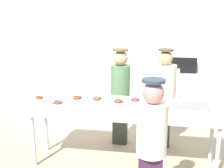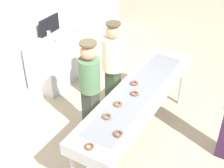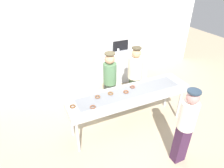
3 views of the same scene
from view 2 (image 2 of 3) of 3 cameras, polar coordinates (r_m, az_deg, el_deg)
name	(u,v)px [view 2 (image 2 of 3)]	position (r m, az deg, el deg)	size (l,w,h in m)	color
ground_plane	(135,141)	(5.19, 4.15, -10.07)	(16.00, 16.00, 0.00)	tan
fryer_conveyor	(138,97)	(4.62, 4.59, -2.27)	(2.76, 0.66, 0.97)	#B7BABF
chocolate_donut_0	(118,104)	(4.31, 1.03, -3.55)	(0.12, 0.12, 0.03)	brown
chocolate_donut_1	(134,93)	(4.51, 3.98, -1.66)	(0.12, 0.12, 0.03)	brown
chocolate_donut_2	(134,83)	(4.72, 3.95, 0.17)	(0.12, 0.12, 0.03)	brown
chocolate_donut_3	(118,134)	(3.87, 1.09, -8.79)	(0.12, 0.12, 0.03)	brown
chocolate_donut_4	(89,146)	(3.72, -4.07, -10.97)	(0.12, 0.12, 0.03)	brown
chocolate_donut_5	(107,116)	(4.10, -0.96, -5.76)	(0.12, 0.12, 0.03)	brown
worker_baker	(90,85)	(4.79, -3.94, -0.17)	(0.32, 0.32, 1.63)	#2D342C
worker_assistant	(113,62)	(5.29, 0.18, 3.95)	(0.37, 0.37, 1.64)	#2D3D27
prep_counter	(63,57)	(6.53, -8.71, 4.82)	(1.51, 0.61, 0.91)	#B7BABF
paper_cup_0	(75,26)	(6.59, -6.65, 10.17)	(0.07, 0.07, 0.10)	white
paper_cup_1	(70,22)	(6.78, -7.47, 10.84)	(0.07, 0.07, 0.10)	white
paper_cup_2	(76,30)	(6.41, -6.32, 9.50)	(0.07, 0.07, 0.10)	white
paper_cup_3	(58,40)	(6.06, -9.56, 7.70)	(0.07, 0.07, 0.10)	white
paper_cup_4	(49,34)	(6.34, -11.16, 8.75)	(0.07, 0.07, 0.10)	white
menu_display	(49,25)	(6.41, -11.03, 10.20)	(0.54, 0.04, 0.33)	black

